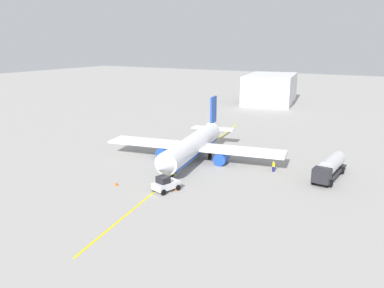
{
  "coord_description": "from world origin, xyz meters",
  "views": [
    {
      "loc": [
        55.9,
        31.84,
        19.91
      ],
      "look_at": [
        0.0,
        0.0,
        3.0
      ],
      "focal_mm": 36.59,
      "sensor_mm": 36.0,
      "label": 1
    }
  ],
  "objects_px": {
    "safety_cone_nose": "(176,188)",
    "safety_cone_wingtip": "(116,184)",
    "pushback_tug": "(165,184)",
    "airplane": "(193,146)",
    "refueling_worker": "(273,167)",
    "fuel_tanker": "(330,167)"
  },
  "relations": [
    {
      "from": "airplane",
      "to": "safety_cone_nose",
      "type": "distance_m",
      "value": 14.51
    },
    {
      "from": "safety_cone_nose",
      "to": "refueling_worker",
      "type": "bearing_deg",
      "value": 147.69
    },
    {
      "from": "refueling_worker",
      "to": "safety_cone_nose",
      "type": "distance_m",
      "value": 17.01
    },
    {
      "from": "airplane",
      "to": "fuel_tanker",
      "type": "xyz_separation_m",
      "value": [
        -2.16,
        22.33,
        -0.83
      ]
    },
    {
      "from": "safety_cone_nose",
      "to": "safety_cone_wingtip",
      "type": "distance_m",
      "value": 8.84
    },
    {
      "from": "refueling_worker",
      "to": "fuel_tanker",
      "type": "bearing_deg",
      "value": 98.56
    },
    {
      "from": "safety_cone_wingtip",
      "to": "pushback_tug",
      "type": "bearing_deg",
      "value": 103.55
    },
    {
      "from": "airplane",
      "to": "refueling_worker",
      "type": "relative_size",
      "value": 18.54
    },
    {
      "from": "refueling_worker",
      "to": "pushback_tug",
      "type": "bearing_deg",
      "value": -33.56
    },
    {
      "from": "fuel_tanker",
      "to": "pushback_tug",
      "type": "distance_m",
      "value": 24.87
    },
    {
      "from": "fuel_tanker",
      "to": "safety_cone_wingtip",
      "type": "relative_size",
      "value": 18.99
    },
    {
      "from": "refueling_worker",
      "to": "safety_cone_nose",
      "type": "xyz_separation_m",
      "value": [
        14.37,
        -9.09,
        -0.45
      ]
    },
    {
      "from": "airplane",
      "to": "safety_cone_nose",
      "type": "relative_size",
      "value": 43.22
    },
    {
      "from": "airplane",
      "to": "safety_cone_nose",
      "type": "bearing_deg",
      "value": 20.28
    },
    {
      "from": "safety_cone_nose",
      "to": "fuel_tanker",
      "type": "bearing_deg",
      "value": 131.99
    },
    {
      "from": "pushback_tug",
      "to": "safety_cone_wingtip",
      "type": "xyz_separation_m",
      "value": [
        1.75,
        -7.27,
        -0.72
      ]
    },
    {
      "from": "fuel_tanker",
      "to": "refueling_worker",
      "type": "xyz_separation_m",
      "value": [
        1.24,
        -8.26,
        -0.91
      ]
    },
    {
      "from": "airplane",
      "to": "refueling_worker",
      "type": "distance_m",
      "value": 14.2
    },
    {
      "from": "refueling_worker",
      "to": "safety_cone_nose",
      "type": "relative_size",
      "value": 2.33
    },
    {
      "from": "fuel_tanker",
      "to": "safety_cone_nose",
      "type": "distance_m",
      "value": 23.38
    },
    {
      "from": "airplane",
      "to": "refueling_worker",
      "type": "height_order",
      "value": "airplane"
    },
    {
      "from": "fuel_tanker",
      "to": "safety_cone_wingtip",
      "type": "distance_m",
      "value": 31.68
    }
  ]
}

